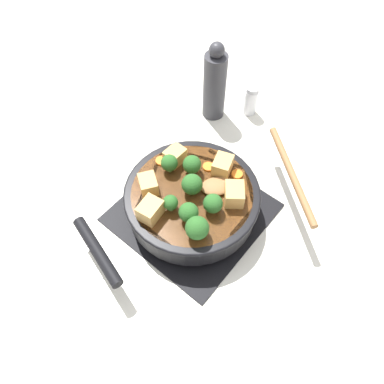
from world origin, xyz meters
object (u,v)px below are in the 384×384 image
(wooden_spoon, at_px, (262,179))
(salt_shaker, at_px, (251,100))
(pepper_mill, at_px, (215,84))
(skillet_pan, at_px, (191,199))

(wooden_spoon, xyz_separation_m, salt_shaker, (-0.24, -0.19, -0.05))
(salt_shaker, bearing_deg, pepper_mill, -47.54)
(skillet_pan, relative_size, pepper_mill, 1.81)
(skillet_pan, xyz_separation_m, wooden_spoon, (-0.12, 0.10, 0.03))
(wooden_spoon, height_order, salt_shaker, wooden_spoon)
(salt_shaker, bearing_deg, skillet_pan, 13.70)
(skillet_pan, xyz_separation_m, pepper_mill, (-0.29, -0.16, 0.04))
(pepper_mill, height_order, salt_shaker, pepper_mill)
(skillet_pan, relative_size, wooden_spoon, 1.53)
(pepper_mill, bearing_deg, wooden_spoon, 57.15)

